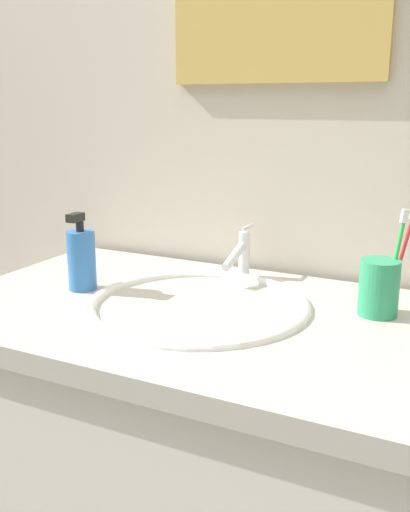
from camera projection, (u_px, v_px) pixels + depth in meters
name	position (u px, v px, depth m)	size (l,w,h in m)	color
tiled_wall_back	(279.00, 110.00, 1.28)	(2.22, 0.04, 2.40)	beige
vanity_counter	(210.00, 509.00, 1.19)	(1.02, 0.59, 0.85)	silver
sink_basin	(198.00, 327.00, 1.11)	(0.42, 0.42, 0.12)	white
faucet	(241.00, 254.00, 1.27)	(0.02, 0.14, 0.11)	silver
toothbrush_cup	(379.00, 288.00, 1.05)	(0.07, 0.07, 0.10)	#2D9966
toothbrush_green	(397.00, 254.00, 1.04)	(0.03, 0.03, 0.18)	green
toothbrush_red	(403.00, 251.00, 1.05)	(0.05, 0.04, 0.19)	red
soap_dispenser	(81.00, 259.00, 1.19)	(0.06, 0.06, 0.16)	#3372BF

